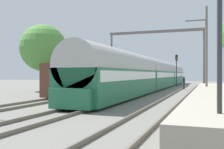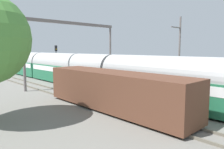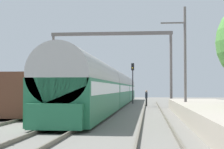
# 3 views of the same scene
# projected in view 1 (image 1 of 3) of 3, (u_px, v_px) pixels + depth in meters

# --- Properties ---
(ground) EXTENTS (120.00, 120.00, 0.00)m
(ground) POSITION_uv_depth(u_px,v_px,m) (107.00, 102.00, 19.19)
(ground) COLOR slate
(track_far_west) EXTENTS (1.52, 60.00, 0.16)m
(track_far_west) POSITION_uv_depth(u_px,v_px,m) (56.00, 99.00, 20.63)
(track_far_west) COLOR #665F51
(track_far_west) RESTS_ON ground
(track_west) EXTENTS (1.52, 60.00, 0.16)m
(track_west) POSITION_uv_depth(u_px,v_px,m) (107.00, 101.00, 19.19)
(track_west) COLOR #665F51
(track_west) RESTS_ON ground
(track_east) EXTENTS (1.52, 60.00, 0.16)m
(track_east) POSITION_uv_depth(u_px,v_px,m) (167.00, 103.00, 17.75)
(track_east) COLOR #665F51
(track_east) RESTS_ON ground
(passenger_train) EXTENTS (2.93, 49.20, 3.82)m
(passenger_train) POSITION_uv_depth(u_px,v_px,m) (157.00, 74.00, 37.24)
(passenger_train) COLOR #236B47
(passenger_train) RESTS_ON ground
(freight_car) EXTENTS (2.80, 13.00, 2.70)m
(freight_car) POSITION_uv_depth(u_px,v_px,m) (90.00, 79.00, 26.65)
(freight_car) COLOR #563323
(freight_car) RESTS_ON ground
(person_crossing) EXTENTS (0.25, 0.40, 1.73)m
(person_crossing) POSITION_uv_depth(u_px,v_px,m) (184.00, 81.00, 35.87)
(person_crossing) COLOR black
(person_crossing) RESTS_ON ground
(railway_signal_near) EXTENTS (0.36, 0.30, 5.39)m
(railway_signal_near) POSITION_uv_depth(u_px,v_px,m) (220.00, 23.00, 7.54)
(railway_signal_near) COLOR #2D2D33
(railway_signal_near) RESTS_ON ground
(railway_signal_far) EXTENTS (0.36, 0.30, 5.08)m
(railway_signal_far) POSITION_uv_depth(u_px,v_px,m) (177.00, 66.00, 42.94)
(railway_signal_far) COLOR #2D2D33
(railway_signal_far) RESTS_ON ground
(catenary_gantry) EXTENTS (12.84, 0.28, 7.86)m
(catenary_gantry) POSITION_uv_depth(u_px,v_px,m) (155.00, 47.00, 36.12)
(catenary_gantry) COLOR #69605F
(catenary_gantry) RESTS_ON ground
(catenary_pole_east_mid) EXTENTS (1.90, 0.20, 8.00)m
(catenary_pole_east_mid) POSITION_uv_depth(u_px,v_px,m) (206.00, 50.00, 23.77)
(catenary_pole_east_mid) COLOR #69605F
(catenary_pole_east_mid) RESTS_ON ground
(tree_west_background) EXTENTS (5.57, 5.57, 7.93)m
(tree_west_background) POSITION_uv_depth(u_px,v_px,m) (43.00, 48.00, 32.21)
(tree_west_background) COLOR #4C3826
(tree_west_background) RESTS_ON ground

